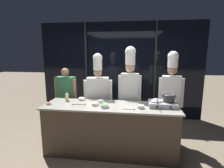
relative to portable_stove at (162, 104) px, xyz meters
The scene contains 19 objects.
ground_plane 1.35m from the portable_stove, behind, with size 24.00×24.00×0.00m, color #7F705B.
window_wall_back 2.10m from the portable_stove, 116.93° to the left, with size 4.57×0.09×2.70m.
demo_counter 1.06m from the portable_stove, behind, with size 2.45×0.73×0.92m.
portable_stove is the anchor object (origin of this frame).
frying_pan 0.13m from the portable_stove, behind, with size 0.24×0.41×0.05m.
stock_pot 0.16m from the portable_stove, ahead, with size 0.24×0.21×0.12m.
squeeze_bottle_oil 1.83m from the portable_stove, behind, with size 0.07×0.07×0.18m.
prep_bowl_bean_sprouts 1.57m from the portable_stove, behind, with size 0.13×0.13×0.05m.
prep_bowl_scallions 1.03m from the portable_stove, 168.14° to the right, with size 0.15×0.15×0.06m.
prep_bowl_mushrooms 1.15m from the portable_stove, behind, with size 0.10×0.10×0.05m.
prep_bowl_chicken 1.21m from the portable_stove, behind, with size 0.13×0.13×0.05m.
prep_bowl_bell_pepper 2.08m from the portable_stove, behind, with size 0.10×0.10×0.04m.
prep_bowl_garlic 0.42m from the portable_stove, 156.26° to the right, with size 0.12×0.12×0.06m.
serving_spoon_slotted 1.46m from the portable_stove, behind, with size 0.27×0.08×0.02m.
serving_spoon_solid 0.60m from the portable_stove, 155.09° to the right, with size 0.22×0.05×0.02m.
person_guest 2.14m from the portable_stove, 163.74° to the left, with size 0.54×0.28×1.53m.
chef_head 1.39m from the portable_stove, 157.93° to the left, with size 0.61×0.30×1.86m.
chef_sous 0.80m from the portable_stove, 141.28° to the left, with size 0.48×0.22×2.00m.
chef_line 0.56m from the portable_stove, 64.01° to the left, with size 0.48×0.25×1.90m.
Camera 1 is at (0.45, -3.04, 1.89)m, focal length 28.00 mm.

